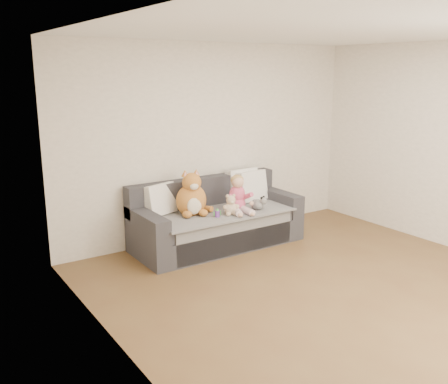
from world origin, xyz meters
name	(u,v)px	position (x,y,z in m)	size (l,w,h in m)	color
room_shell	(322,165)	(0.00, 0.42, 1.30)	(5.00, 5.00, 5.00)	brown
sofa	(216,222)	(-0.23, 2.06, 0.31)	(2.20, 0.94, 0.85)	#2D2D32
cushion_left	(160,199)	(-0.92, 2.28, 0.67)	(0.46, 0.30, 0.40)	white
cushion_right_back	(243,184)	(0.38, 2.31, 0.69)	(0.48, 0.23, 0.44)	white
cushion_right_front	(252,186)	(0.45, 2.19, 0.68)	(0.47, 0.25, 0.43)	white
toddler	(238,196)	(-0.02, 1.86, 0.67)	(0.33, 0.49, 0.48)	#C84664
plush_cat	(192,197)	(-0.59, 2.05, 0.69)	(0.46, 0.41, 0.60)	#A35724
teddy_bear	(231,206)	(-0.20, 1.77, 0.58)	(0.21, 0.17, 0.27)	tan
plush_cow	(258,204)	(0.24, 1.77, 0.55)	(0.16, 0.23, 0.19)	white
sippy_cup	(217,213)	(-0.39, 1.77, 0.53)	(0.10, 0.07, 0.11)	purple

